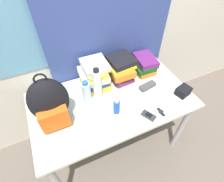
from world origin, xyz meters
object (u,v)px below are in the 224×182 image
(book_stack_left, at_px, (95,75))
(sports_bottle, at_px, (97,85))
(book_stack_right, at_px, (144,64))
(camera_pouch, at_px, (183,91))
(wristwatch, at_px, (161,112))
(sunglasses_case, at_px, (147,86))
(sunscreen_bottle, at_px, (117,107))
(backpack, at_px, (49,103))
(cell_phone, at_px, (149,116))
(water_bottle, at_px, (86,92))
(book_stack_center, at_px, (120,68))

(book_stack_left, xyz_separation_m, sports_bottle, (-0.03, -0.14, 0.03))
(book_stack_right, bearing_deg, camera_pouch, -71.34)
(camera_pouch, relative_size, wristwatch, 1.59)
(sunglasses_case, bearing_deg, sunscreen_bottle, -160.74)
(backpack, bearing_deg, sunglasses_case, -0.96)
(backpack, distance_m, sunglasses_case, 0.81)
(book_stack_right, xyz_separation_m, sunglasses_case, (-0.09, -0.22, -0.05))
(sunscreen_bottle, height_order, cell_phone, sunscreen_bottle)
(water_bottle, height_order, sunscreen_bottle, water_bottle)
(sunglasses_case, bearing_deg, backpack, 179.04)
(book_stack_right, xyz_separation_m, sunscreen_bottle, (-0.45, -0.34, -0.00))
(book_stack_right, bearing_deg, water_bottle, -167.22)
(book_stack_right, relative_size, sports_bottle, 0.84)
(water_bottle, distance_m, camera_pouch, 0.79)
(book_stack_left, xyz_separation_m, cell_phone, (0.25, -0.47, -0.11))
(water_bottle, bearing_deg, camera_pouch, -19.60)
(book_stack_left, height_order, sunglasses_case, book_stack_left)
(backpack, relative_size, sunscreen_bottle, 2.98)
(book_stack_right, height_order, water_bottle, water_bottle)
(sports_bottle, distance_m, sunglasses_case, 0.45)
(book_stack_right, bearing_deg, backpack, -166.88)
(sunscreen_bottle, relative_size, sunglasses_case, 0.92)
(backpack, xyz_separation_m, book_stack_center, (0.63, 0.20, -0.07))
(book_stack_center, bearing_deg, water_bottle, -159.43)
(sunglasses_case, bearing_deg, water_bottle, 171.11)
(sports_bottle, xyz_separation_m, wristwatch, (0.38, -0.34, -0.14))
(wristwatch, bearing_deg, water_bottle, 143.47)
(backpack, xyz_separation_m, camera_pouch, (1.02, -0.20, -0.15))
(cell_phone, bearing_deg, sports_bottle, 129.59)
(camera_pouch, height_order, wristwatch, camera_pouch)
(book_stack_left, height_order, book_stack_right, book_stack_left)
(backpack, relative_size, water_bottle, 2.11)
(book_stack_left, distance_m, book_stack_center, 0.24)
(book_stack_left, bearing_deg, backpack, -153.19)
(book_stack_right, distance_m, sports_bottle, 0.54)
(book_stack_left, xyz_separation_m, water_bottle, (-0.12, -0.13, -0.02))
(sunglasses_case, bearing_deg, book_stack_right, 67.31)
(backpack, height_order, wristwatch, backpack)
(book_stack_right, height_order, wristwatch, book_stack_right)
(book_stack_center, bearing_deg, sunscreen_bottle, -119.79)
(book_stack_left, relative_size, sunscreen_bottle, 1.82)
(backpack, height_order, camera_pouch, backpack)
(backpack, distance_m, book_stack_right, 0.91)
(wristwatch, bearing_deg, sunscreen_bottle, 155.07)
(sunscreen_bottle, bearing_deg, book_stack_left, 97.47)
(camera_pouch, bearing_deg, book_stack_center, 134.32)
(book_stack_center, distance_m, wristwatch, 0.51)
(sunscreen_bottle, xyz_separation_m, wristwatch, (0.31, -0.14, -0.06))
(wristwatch, bearing_deg, camera_pouch, 16.94)
(sports_bottle, bearing_deg, book_stack_left, 78.54)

